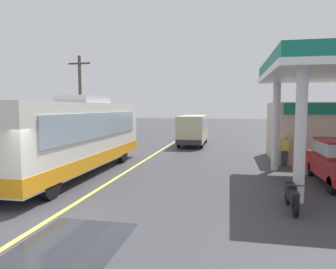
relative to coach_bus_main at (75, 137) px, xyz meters
name	(u,v)px	position (x,y,z in m)	size (l,w,h in m)	color
ground	(174,142)	(2.17, 13.74, -1.72)	(120.00, 120.00, 0.00)	#38383D
lane_divider_stripe	(161,150)	(2.17, 8.74, -1.72)	(0.16, 50.00, 0.01)	#D8CC4C
wet_puddle_patch	(59,254)	(3.54, -7.43, -1.72)	(2.31, 3.99, 0.01)	#26282D
coach_bus_main	(75,137)	(0.00, 0.00, 0.00)	(2.60, 11.04, 3.69)	silver
minibus_opposing_lane	(193,127)	(4.10, 12.25, -0.25)	(2.04, 6.13, 2.44)	#BFB799
motorcycle_parked_forecourt	(291,196)	(8.94, -3.42, -1.28)	(0.55, 1.80, 0.92)	black
pedestrian_near_pump	(285,149)	(9.94, 3.93, -0.79)	(0.55, 0.22, 1.66)	#33333F
pedestrian_by_shop	(300,168)	(9.60, -1.35, -0.79)	(0.55, 0.22, 1.66)	#33333F
utility_pole_roadside	(80,99)	(-4.59, 9.54, 2.03)	(1.80, 0.24, 7.15)	brown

